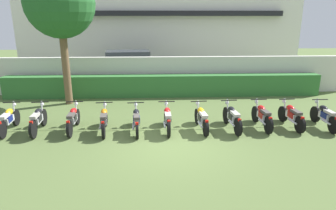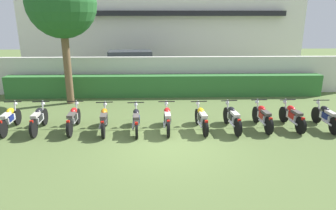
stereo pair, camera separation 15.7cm
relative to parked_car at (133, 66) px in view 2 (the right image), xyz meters
The scene contains 17 objects.
ground 10.47m from the parked_car, 79.04° to the right, with size 60.00×60.00×0.00m, color #566B38.
building 7.35m from the parked_car, 72.79° to the left, with size 20.99×6.50×7.91m.
compound_wall 3.93m from the parked_car, 59.76° to the right, with size 19.94×0.30×1.93m, color silver.
hedge_row 4.57m from the parked_car, 64.20° to the right, with size 15.95×0.70×1.09m, color #337033.
parked_car is the anchor object (origin of this frame).
tree_near_inspector 6.81m from the parked_car, 115.61° to the right, with size 3.02×3.02×6.00m.
motorcycle_in_row_0 9.53m from the parked_car, 112.45° to the right, with size 0.60×1.87×0.96m.
motorcycle_in_row_1 9.23m from the parked_car, 106.39° to the right, with size 0.60×1.87×0.98m.
motorcycle_in_row_2 8.92m from the parked_car, 99.03° to the right, with size 0.60×1.88×0.96m.
motorcycle_in_row_3 8.97m from the parked_car, 91.77° to the right, with size 0.60×1.84×0.96m.
motorcycle_in_row_4 9.03m from the parked_car, 84.60° to the right, with size 0.60×1.86×0.94m.
motorcycle_in_row_5 9.16m from the parked_car, 77.74° to the right, with size 0.60×1.84×0.97m.
motorcycle_in_row_6 9.48m from the parked_car, 70.48° to the right, with size 0.60×1.85×0.95m.
motorcycle_in_row_7 9.91m from the parked_car, 64.48° to the right, with size 0.60×1.88×0.98m.
motorcycle_in_row_8 10.35m from the parked_car, 58.52° to the right, with size 0.60×1.83×0.97m.
motorcycle_in_row_9 10.95m from the parked_car, 53.61° to the right, with size 0.60×1.82×0.96m.
motorcycle_in_row_10 11.78m from the parked_car, 49.26° to the right, with size 0.60×1.82×0.97m.
Camera 2 is at (-0.32, -8.56, 3.87)m, focal length 31.47 mm.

